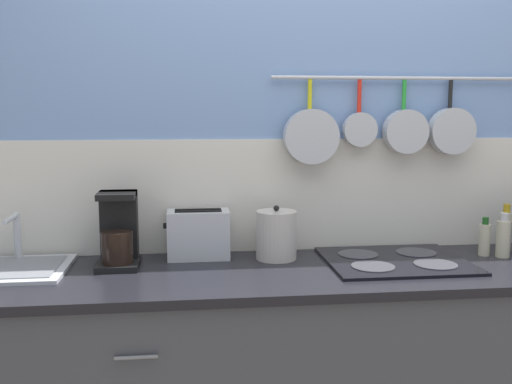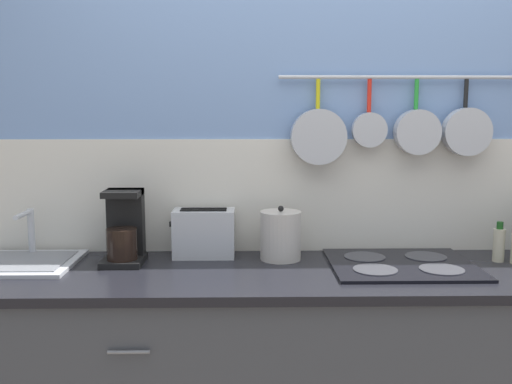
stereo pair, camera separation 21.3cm
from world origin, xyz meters
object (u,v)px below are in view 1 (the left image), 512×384
Objects in this scene: bottle_dish_soap at (506,230)px; bottle_sesame_oil at (485,239)px; kettle at (276,235)px; coffee_maker at (118,235)px; toaster at (198,234)px; bottle_olive_oil at (503,238)px.

bottle_sesame_oil is at bearing -153.95° from bottle_dish_soap.
kettle reaches higher than bottle_dish_soap.
coffee_maker is 1.09× the size of toaster.
coffee_maker is 0.63m from kettle.
kettle is 0.95m from bottle_olive_oil.
bottle_olive_oil is 0.12m from bottle_dish_soap.
bottle_sesame_oil is (1.51, -0.02, -0.05)m from coffee_maker.
bottle_sesame_oil is (1.20, -0.10, -0.03)m from toaster.
bottle_dish_soap is (1.01, 0.01, -0.01)m from kettle.
kettle reaches higher than bottle_sesame_oil.
coffee_maker is 1.64m from bottle_dish_soap.
bottle_sesame_oil is 0.15m from bottle_dish_soap.
kettle is at bearing 176.73° from bottle_sesame_oil.
toaster is at bearing 14.33° from coffee_maker.
coffee_maker is 1.58× the size of bottle_olive_oil.
kettle is at bearing -179.26° from bottle_dish_soap.
coffee_maker reaches higher than bottle_dish_soap.
kettle is 1.37× the size of bottle_sesame_oil.
toaster is 0.32m from kettle.
coffee_maker is at bearing 179.15° from bottle_sesame_oil.
coffee_maker is at bearing -178.57° from bottle_dish_soap.
toaster is 1.45× the size of bottle_olive_oil.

